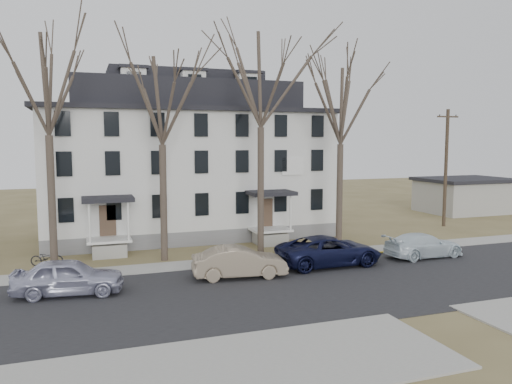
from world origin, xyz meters
name	(u,v)px	position (x,y,z in m)	size (l,w,h in m)	color
ground	(315,302)	(0.00, 0.00, 0.00)	(120.00, 120.00, 0.00)	olive
main_road	(297,289)	(0.00, 2.00, 0.00)	(120.00, 10.00, 0.04)	#27272A
far_sidewalk	(255,260)	(0.00, 8.00, 0.00)	(120.00, 2.00, 0.08)	#A09F97
near_sidewalk_left	(141,384)	(-8.00, -5.00, 0.00)	(20.00, 5.00, 0.08)	#A09F97
yellow_curb	(338,257)	(5.00, 7.10, 0.00)	(14.00, 0.25, 0.06)	gold
boarding_house	(186,162)	(-2.00, 17.95, 5.38)	(20.80, 12.36, 12.05)	slate
distant_building	(465,195)	(26.00, 20.00, 1.68)	(8.50, 6.50, 3.35)	#A09F97
tree_far_left	(47,77)	(-11.00, 9.80, 10.34)	(8.40, 8.40, 13.72)	#473B31
tree_mid_left	(161,94)	(-5.00, 9.80, 9.60)	(7.80, 7.80, 12.74)	#473B31
tree_center	(261,73)	(1.00, 9.80, 11.08)	(9.00, 9.00, 14.70)	#473B31
tree_mid_right	(341,100)	(6.50, 9.80, 9.60)	(7.80, 7.80, 12.74)	#473B31
utility_pole_far	(446,166)	(18.50, 14.00, 4.90)	(2.00, 0.28, 9.50)	#3D3023
car_silver	(68,278)	(-10.15, 4.55, 0.83)	(1.95, 4.84, 1.65)	#B4B5CF
car_tan	(239,263)	(-1.98, 4.73, 0.79)	(1.67, 4.79, 1.58)	gray
car_navy	(329,251)	(3.52, 5.46, 0.82)	(2.74, 5.94, 1.65)	#101333
car_white	(424,246)	(9.76, 5.33, 0.71)	(2.00, 4.92, 1.43)	white
bicycle_left	(47,258)	(-11.40, 10.41, 0.47)	(0.63, 1.80, 0.95)	black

